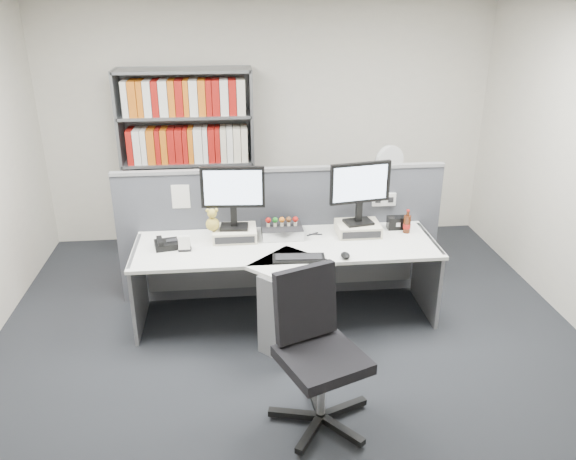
{
  "coord_description": "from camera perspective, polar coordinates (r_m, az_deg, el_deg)",
  "views": [
    {
      "loc": [
        -0.44,
        -3.62,
        2.72
      ],
      "look_at": [
        0.0,
        0.65,
        0.92
      ],
      "focal_mm": 35.51,
      "sensor_mm": 36.0,
      "label": 1
    }
  ],
  "objects": [
    {
      "name": "ground",
      "position": [
        4.55,
        0.86,
        -13.96
      ],
      "size": [
        5.5,
        5.5,
        0.0
      ],
      "primitive_type": "plane",
      "color": "#26282D",
      "rests_on": "ground"
    },
    {
      "name": "monitor_riser_right",
      "position": [
        5.12,
        7.03,
        0.15
      ],
      "size": [
        0.38,
        0.31,
        0.1
      ],
      "color": "beige",
      "rests_on": "desk"
    },
    {
      "name": "office_chair",
      "position": [
        3.83,
        2.82,
        -11.56
      ],
      "size": [
        0.7,
        0.69,
        1.06
      ],
      "color": "silver",
      "rests_on": "ground"
    },
    {
      "name": "monitor_left",
      "position": [
        4.86,
        -5.54,
        3.79
      ],
      "size": [
        0.54,
        0.19,
        0.55
      ],
      "color": "black",
      "rests_on": "monitor_riser_left"
    },
    {
      "name": "desktop_pc",
      "position": [
        5.05,
        -0.63,
        -0.02
      ],
      "size": [
        0.36,
        0.32,
        0.09
      ],
      "color": "black",
      "rests_on": "desk"
    },
    {
      "name": "filing_cabinet",
      "position": [
        6.31,
        9.63,
        0.36
      ],
      "size": [
        0.45,
        0.61,
        0.7
      ],
      "color": "slate",
      "rests_on": "ground"
    },
    {
      "name": "room_shell",
      "position": [
        3.77,
        1.02,
        8.44
      ],
      "size": [
        5.04,
        5.54,
        2.72
      ],
      "color": "beige",
      "rests_on": "ground"
    },
    {
      "name": "speaker",
      "position": [
        5.28,
        10.84,
        0.72
      ],
      "size": [
        0.17,
        0.1,
        0.11
      ],
      "primitive_type": "cube",
      "color": "black",
      "rests_on": "desk"
    },
    {
      "name": "desk_phone",
      "position": [
        4.92,
        -12.12,
        -1.39
      ],
      "size": [
        0.23,
        0.21,
        0.08
      ],
      "color": "black",
      "rests_on": "desk"
    },
    {
      "name": "shelving_unit",
      "position": [
        6.33,
        -9.87,
        6.41
      ],
      "size": [
        1.41,
        0.4,
        2.0
      ],
      "color": "slate",
      "rests_on": "ground"
    },
    {
      "name": "partition",
      "position": [
        5.31,
        -0.61,
        -0.21
      ],
      "size": [
        3.0,
        0.08,
        1.27
      ],
      "color": "#4B4D55",
      "rests_on": "ground"
    },
    {
      "name": "desk",
      "position": [
        4.81,
        0.07,
        -5.36
      ],
      "size": [
        2.6,
        1.2,
        0.72
      ],
      "color": "white",
      "rests_on": "ground"
    },
    {
      "name": "cola_bottle",
      "position": [
        5.2,
        11.83,
        0.59
      ],
      "size": [
        0.07,
        0.07,
        0.22
      ],
      "color": "#3F190A",
      "rests_on": "desk"
    },
    {
      "name": "plush_toy",
      "position": [
        4.91,
        -7.58,
        0.87
      ],
      "size": [
        0.12,
        0.12,
        0.2
      ],
      "color": "gold",
      "rests_on": "monitor_riser_left"
    },
    {
      "name": "mouse",
      "position": [
        4.65,
        5.77,
        -2.56
      ],
      "size": [
        0.07,
        0.12,
        0.04
      ],
      "primitive_type": "ellipsoid",
      "color": "black",
      "rests_on": "desk"
    },
    {
      "name": "keyboard",
      "position": [
        4.6,
        1.08,
        -2.83
      ],
      "size": [
        0.43,
        0.19,
        0.03
      ],
      "color": "black",
      "rests_on": "desk"
    },
    {
      "name": "monitor_right",
      "position": [
        4.98,
        7.23,
        4.23
      ],
      "size": [
        0.55,
        0.22,
        0.56
      ],
      "color": "black",
      "rests_on": "monitor_riser_right"
    },
    {
      "name": "monitor_riser_left",
      "position": [
        5.0,
        -5.38,
        -0.34
      ],
      "size": [
        0.38,
        0.31,
        0.1
      ],
      "color": "beige",
      "rests_on": "desk"
    },
    {
      "name": "desk_calendar",
      "position": [
        4.83,
        -10.33,
        -1.43
      ],
      "size": [
        0.11,
        0.08,
        0.13
      ],
      "color": "black",
      "rests_on": "desk"
    },
    {
      "name": "desk_fan",
      "position": [
        6.09,
        10.06,
        6.45
      ],
      "size": [
        0.32,
        0.2,
        0.56
      ],
      "color": "white",
      "rests_on": "filing_cabinet"
    },
    {
      "name": "figurines",
      "position": [
        5.0,
        -0.62,
        0.95
      ],
      "size": [
        0.29,
        0.05,
        0.09
      ],
      "color": "beige",
      "rests_on": "desktop_pc"
    }
  ]
}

